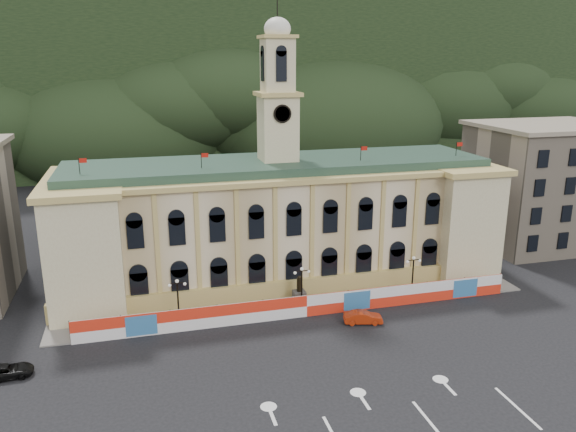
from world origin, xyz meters
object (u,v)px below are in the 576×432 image
object	(u,v)px
statue	(299,296)
red_sedan	(363,317)
black_suv	(7,371)
lamp_center	(302,284)

from	to	relation	value
statue	red_sedan	world-z (taller)	statue
statue	black_suv	bearing A→B (deg)	-165.06
statue	red_sedan	bearing A→B (deg)	-48.79
lamp_center	red_sedan	xyz separation A→B (m)	(5.48, -5.25, -2.38)
lamp_center	statue	bearing A→B (deg)	90.00
red_sedan	lamp_center	bearing A→B (deg)	59.31
black_suv	statue	bearing A→B (deg)	-79.66
statue	black_suv	size ratio (longest dim) A/B	0.79
red_sedan	black_suv	world-z (taller)	red_sedan
statue	lamp_center	distance (m)	2.14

